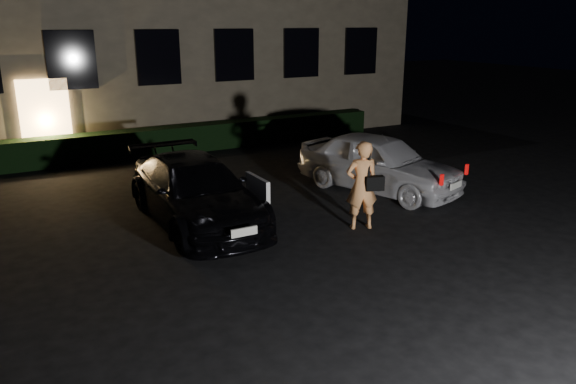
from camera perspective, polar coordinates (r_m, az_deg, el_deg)
ground at (r=9.54m, az=7.04°, el=-8.71°), size 80.00×80.00×0.00m
hedge at (r=18.53m, az=-12.13°, el=5.16°), size 15.00×0.70×0.85m
sedan at (r=11.94m, az=-9.35°, el=0.08°), size 2.05×4.82×1.37m
hatch at (r=14.19m, az=9.20°, el=2.97°), size 3.00×4.59×1.45m
man at (r=11.48m, az=7.54°, el=0.69°), size 0.77×0.64×1.84m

